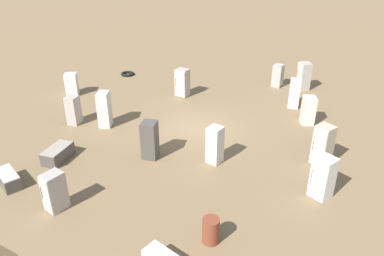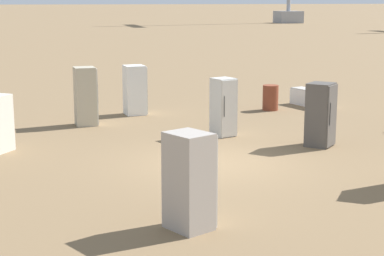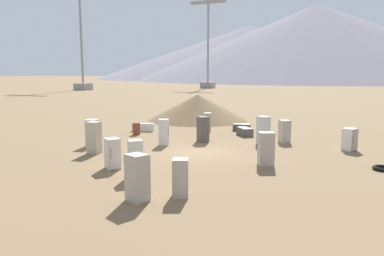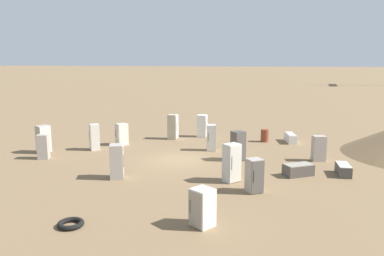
{
  "view_description": "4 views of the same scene",
  "coord_description": "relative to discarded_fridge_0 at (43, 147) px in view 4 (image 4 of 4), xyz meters",
  "views": [
    {
      "loc": [
        14.86,
        -9.91,
        9.28
      ],
      "look_at": [
        0.87,
        -0.96,
        0.7
      ],
      "focal_mm": 35.0,
      "sensor_mm": 36.0,
      "label": 1
    },
    {
      "loc": [
        -15.28,
        4.34,
        4.11
      ],
      "look_at": [
        0.29,
        0.5,
        0.88
      ],
      "focal_mm": 60.0,
      "sensor_mm": 36.0,
      "label": 2
    },
    {
      "loc": [
        -8.49,
        21.12,
        4.87
      ],
      "look_at": [
        0.3,
        0.52,
        1.57
      ],
      "focal_mm": 35.0,
      "sensor_mm": 36.0,
      "label": 3
    },
    {
      "loc": [
        -20.92,
        -8.06,
        5.96
      ],
      "look_at": [
        0.85,
        -0.57,
        1.9
      ],
      "focal_mm": 35.0,
      "sensor_mm": 36.0,
      "label": 4
    }
  ],
  "objects": [
    {
      "name": "discarded_fridge_14",
      "position": [
        5.55,
        -9.29,
        0.12
      ],
      "size": [
        0.8,
        0.77,
        1.78
      ],
      "rotation": [
        0.0,
        0.0,
        1.92
      ],
      "color": "silver",
      "rests_on": "ground_plane"
    },
    {
      "name": "discarded_fridge_4",
      "position": [
        9.91,
        -7.26,
        0.12
      ],
      "size": [
        0.81,
        0.82,
        1.78
      ],
      "rotation": [
        0.0,
        0.0,
        3.24
      ],
      "color": "white",
      "rests_on": "ground_plane"
    },
    {
      "name": "discarded_fridge_5",
      "position": [
        5.07,
        -2.66,
        0.02
      ],
      "size": [
        1.01,
        0.98,
        1.57
      ],
      "rotation": [
        0.0,
        0.0,
        0.95
      ],
      "color": "beige",
      "rests_on": "ground_plane"
    },
    {
      "name": "discarded_fridge_8",
      "position": [
        3.09,
        -1.67,
        0.12
      ],
      "size": [
        0.86,
        0.87,
        1.78
      ],
      "rotation": [
        0.0,
        0.0,
        0.75
      ],
      "color": "beige",
      "rests_on": "ground_plane"
    },
    {
      "name": "scrap_tire",
      "position": [
        -7.71,
        -7.73,
        -0.67
      ],
      "size": [
        0.98,
        0.98,
        0.19
      ],
      "color": "black",
      "rests_on": "ground_plane"
    },
    {
      "name": "discarded_fridge_9",
      "position": [
        3.59,
        -11.57,
        0.13
      ],
      "size": [
        1.0,
        1.0,
        1.8
      ],
      "rotation": [
        0.0,
        0.0,
        2.36
      ],
      "color": "#4C4742",
      "rests_on": "ground_plane"
    },
    {
      "name": "discarded_fridge_11",
      "position": [
        1.3,
        1.08,
        0.15
      ],
      "size": [
        0.98,
        0.94,
        1.83
      ],
      "rotation": [
        0.0,
        0.0,
        2.74
      ],
      "color": "#A89E93",
      "rests_on": "ground_plane"
    },
    {
      "name": "discarded_fridge_2",
      "position": [
        -2.03,
        -6.39,
        0.13
      ],
      "size": [
        0.99,
        0.95,
        1.79
      ],
      "rotation": [
        0.0,
        0.0,
        3.61
      ],
      "color": "#A89E93",
      "rests_on": "ground_plane"
    },
    {
      "name": "discarded_fridge_6",
      "position": [
        -6.09,
        -12.31,
        -0.06
      ],
      "size": [
        0.99,
        0.98,
        1.43
      ],
      "rotation": [
        0.0,
        0.0,
        1.09
      ],
      "color": "silver",
      "rests_on": "ground_plane"
    },
    {
      "name": "discarded_fridge_13",
      "position": [
        -1.83,
        -13.49,
        0.03
      ],
      "size": [
        0.92,
        0.92,
        1.59
      ],
      "rotation": [
        0.0,
        0.0,
        2.28
      ],
      "color": "#A89E93",
      "rests_on": "ground_plane"
    },
    {
      "name": "discarded_fridge_12",
      "position": [
        5.02,
        -16.26,
        0.01
      ],
      "size": [
        0.81,
        0.93,
        1.56
      ],
      "rotation": [
        0.0,
        0.0,
        3.49
      ],
      "color": "#A89E93",
      "rests_on": "ground_plane"
    },
    {
      "name": "discarded_fridge_10",
      "position": [
        2.4,
        -17.55,
        -0.47
      ],
      "size": [
        1.52,
        0.83,
        0.6
      ],
      "rotation": [
        0.0,
        0.0,
        1.71
      ],
      "color": "#4C4742",
      "rests_on": "ground_plane"
    },
    {
      "name": "ground_plane",
      "position": [
        2.44,
        -8.11,
        -0.77
      ],
      "size": [
        1000.0,
        1000.0,
        0.0
      ],
      "primitive_type": "plane",
      "color": "brown"
    },
    {
      "name": "discarded_fridge_3",
      "position": [
        -0.63,
        -12.14,
        0.21
      ],
      "size": [
        0.98,
        0.95,
        1.95
      ],
      "rotation": [
        0.0,
        0.0,
        2.52
      ],
      "color": "silver",
      "rests_on": "ground_plane"
    },
    {
      "name": "rusty_barrel",
      "position": [
        9.59,
        -12.34,
        -0.29
      ],
      "size": [
        0.59,
        0.59,
        0.95
      ],
      "color": "brown",
      "rests_on": "ground_plane"
    },
    {
      "name": "discarded_fridge_7",
      "position": [
        10.06,
        -14.2,
        -0.44
      ],
      "size": [
        1.96,
        1.1,
        0.66
      ],
      "rotation": [
        0.0,
        0.0,
        1.87
      ],
      "color": "white",
      "rests_on": "ground_plane"
    },
    {
      "name": "discarded_fridge_1",
      "position": [
        8.3,
        -5.37,
        0.2
      ],
      "size": [
        0.76,
        0.76,
        1.93
      ],
      "rotation": [
        0.0,
        0.0,
        3.21
      ],
      "color": "#B2A88E",
      "rests_on": "ground_plane"
    },
    {
      "name": "discarded_fridge_0",
      "position": [
        0.0,
        0.0,
        0.0
      ],
      "size": [
        0.83,
        0.83,
        1.54
      ],
      "rotation": [
        0.0,
        0.0,
        5.13
      ],
      "color": "#A89E93",
      "rests_on": "ground_plane"
    },
    {
      "name": "discarded_fridge_15",
      "position": [
        1.51,
        -15.27,
        -0.45
      ],
      "size": [
        1.58,
        1.69,
        0.63
      ],
      "rotation": [
        0.0,
        0.0,
        3.82
      ],
      "color": "#4C4742",
      "rests_on": "ground_plane"
    }
  ]
}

